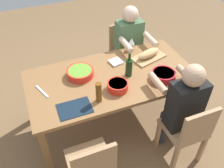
% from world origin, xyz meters
% --- Properties ---
extents(ground_plane, '(8.00, 8.00, 0.00)m').
position_xyz_m(ground_plane, '(0.00, 0.00, 0.00)').
color(ground_plane, brown).
extents(dining_table, '(1.85, 0.95, 0.74)m').
position_xyz_m(dining_table, '(0.00, 0.00, 0.66)').
color(dining_table, olive).
rests_on(dining_table, ground_plane).
extents(chair_far_left, '(0.40, 0.40, 0.85)m').
position_xyz_m(chair_far_left, '(-0.51, 0.80, 0.48)').
color(chair_far_left, '#A87F56').
rests_on(chair_far_left, ground_plane).
extents(diner_far_left, '(0.41, 0.53, 1.20)m').
position_xyz_m(diner_far_left, '(-0.51, 0.61, 0.70)').
color(diner_far_left, '#2D2D38').
rests_on(diner_far_left, ground_plane).
extents(chair_near_left, '(0.40, 0.40, 0.85)m').
position_xyz_m(chair_near_left, '(-0.51, -0.80, 0.48)').
color(chair_near_left, '#A87F56').
rests_on(chair_near_left, ground_plane).
extents(diner_near_left, '(0.41, 0.53, 1.20)m').
position_xyz_m(diner_near_left, '(-0.51, -0.61, 0.70)').
color(diner_near_left, '#2D2D38').
rests_on(diner_near_left, ground_plane).
extents(chair_far_right, '(0.40, 0.40, 0.85)m').
position_xyz_m(chair_far_right, '(0.51, 0.80, 0.48)').
color(chair_far_right, '#A87F56').
rests_on(chair_far_right, ground_plane).
extents(serving_bowl_fruit, '(0.26, 0.26, 0.08)m').
position_xyz_m(serving_bowl_fruit, '(-0.51, 0.23, 0.79)').
color(serving_bowl_fruit, '#B21923').
rests_on(serving_bowl_fruit, dining_table).
extents(serving_bowl_salad, '(0.29, 0.29, 0.08)m').
position_xyz_m(serving_bowl_salad, '(0.32, -0.14, 0.78)').
color(serving_bowl_salad, red).
rests_on(serving_bowl_salad, dining_table).
extents(serving_bowl_greens, '(0.22, 0.22, 0.08)m').
position_xyz_m(serving_bowl_greens, '(0.02, 0.22, 0.79)').
color(serving_bowl_greens, red).
rests_on(serving_bowl_greens, dining_table).
extents(cutting_board, '(0.44, 0.32, 0.02)m').
position_xyz_m(cutting_board, '(-0.54, -0.16, 0.75)').
color(cutting_board, tan).
rests_on(cutting_board, dining_table).
extents(bread_loaf, '(0.34, 0.19, 0.09)m').
position_xyz_m(bread_loaf, '(-0.54, -0.16, 0.81)').
color(bread_loaf, tan).
rests_on(bread_loaf, cutting_board).
extents(wine_bottle, '(0.08, 0.08, 0.29)m').
position_xyz_m(wine_bottle, '(-0.18, 0.05, 0.85)').
color(wine_bottle, '#193819').
rests_on(wine_bottle, dining_table).
extents(beer_bottle, '(0.06, 0.06, 0.22)m').
position_xyz_m(beer_bottle, '(0.26, 0.30, 0.85)').
color(beer_bottle, brown).
rests_on(beer_bottle, dining_table).
extents(wine_glass, '(0.08, 0.08, 0.17)m').
position_xyz_m(wine_glass, '(-0.42, -0.41, 0.86)').
color(wine_glass, silver).
rests_on(wine_glass, dining_table).
extents(placemat_far_right, '(0.32, 0.23, 0.01)m').
position_xyz_m(placemat_far_right, '(0.51, 0.32, 0.74)').
color(placemat_far_right, '#142333').
rests_on(placemat_far_right, dining_table).
extents(carving_knife, '(0.10, 0.22, 0.01)m').
position_xyz_m(carving_knife, '(0.76, -0.04, 0.74)').
color(carving_knife, silver).
rests_on(carving_knife, dining_table).
extents(napkin_stack, '(0.16, 0.16, 0.02)m').
position_xyz_m(napkin_stack, '(-0.14, -0.22, 0.75)').
color(napkin_stack, white).
rests_on(napkin_stack, dining_table).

